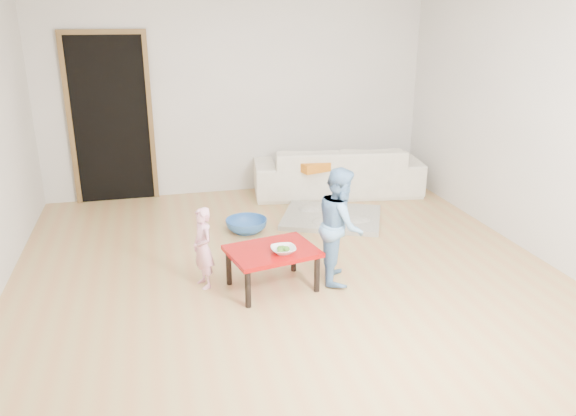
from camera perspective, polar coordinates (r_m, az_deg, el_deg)
name	(u,v)px	position (r m, az deg, el deg)	size (l,w,h in m)	color
floor	(283,265)	(5.43, -0.51, -5.81)	(5.00, 5.00, 0.01)	tan
back_wall	(238,94)	(7.43, -5.14, 11.49)	(5.00, 0.02, 2.60)	silver
right_wall	(528,119)	(6.09, 23.23, 8.29)	(0.02, 5.00, 2.60)	silver
doorway	(111,121)	(7.38, -17.54, 8.47)	(1.02, 0.08, 2.11)	brown
sofa	(337,170)	(7.50, 4.99, 3.90)	(2.19, 0.85, 0.64)	white
cushion	(313,165)	(7.10, 2.60, 4.38)	(0.42, 0.37, 0.11)	orange
red_table	(272,269)	(4.93, -1.61, -6.17)	(0.74, 0.56, 0.37)	#9B0808
bowl	(283,250)	(4.77, -0.47, -4.27)	(0.21, 0.21, 0.05)	white
broccoli	(283,250)	(4.77, -0.47, -4.25)	(0.12, 0.12, 0.06)	#2D5919
child_pink	(203,248)	(4.94, -8.64, -4.03)	(0.27, 0.17, 0.73)	pink
child_blue	(340,225)	(4.98, 5.35, -1.73)	(0.51, 0.40, 1.04)	#5C93D7
basin	(246,225)	(6.22, -4.24, -1.78)	(0.46, 0.46, 0.14)	#2B5DA3
blanket	(332,217)	(6.59, 4.47, -0.96)	(1.11, 0.92, 0.06)	beige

